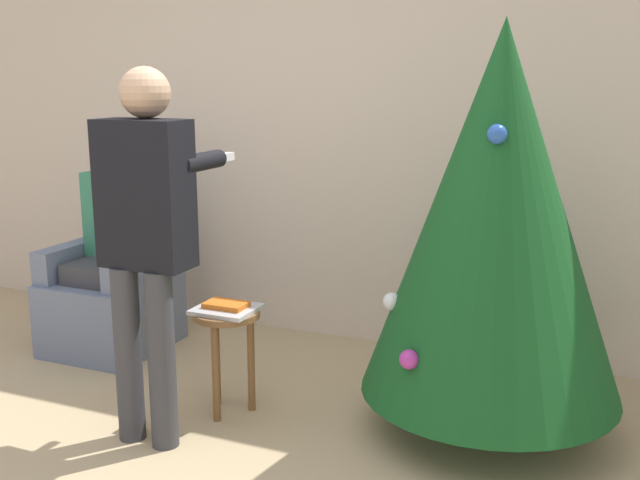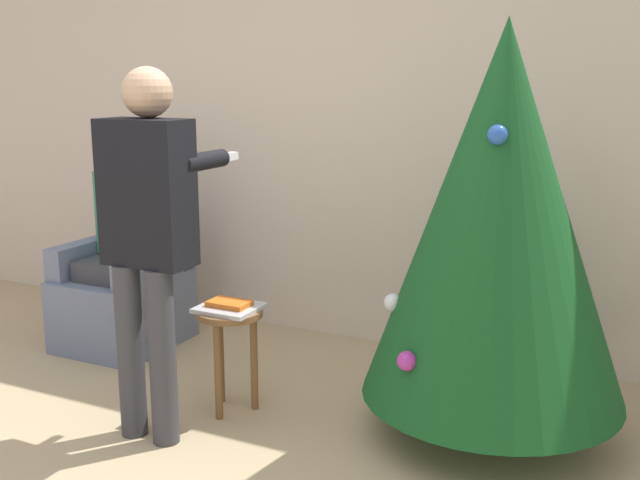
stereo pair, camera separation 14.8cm
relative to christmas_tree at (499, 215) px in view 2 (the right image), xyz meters
The scene contains 8 objects.
wall_back 1.60m from the christmas_tree, 142.39° to the left, with size 8.00×0.06×2.70m.
christmas_tree is the anchor object (origin of this frame).
armchair 2.40m from the christmas_tree, behind, with size 0.61×0.69×0.95m.
person_seated 2.32m from the christmas_tree, behind, with size 0.36×0.46×1.25m.
person_standing 1.52m from the christmas_tree, 154.69° to the right, with size 0.42×0.57×1.65m.
side_stool 1.38m from the christmas_tree, 166.20° to the right, with size 0.32×0.32×0.51m.
laptop 1.33m from the christmas_tree, 166.20° to the right, with size 0.28×0.26×0.02m.
book 1.32m from the christmas_tree, 166.20° to the right, with size 0.20×0.13×0.02m.
Camera 2 is at (1.92, -1.92, 1.62)m, focal length 42.00 mm.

